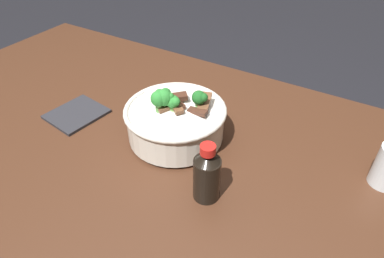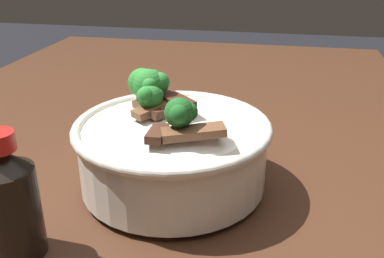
# 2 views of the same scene
# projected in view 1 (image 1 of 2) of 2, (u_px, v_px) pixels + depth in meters

# --- Properties ---
(dining_table) EXTENTS (1.50, 0.95, 0.81)m
(dining_table) POSITION_uv_depth(u_px,v_px,m) (135.00, 176.00, 0.89)
(dining_table) COLOR #472819
(dining_table) RESTS_ON ground
(rice_bowl) EXTENTS (0.24, 0.24, 0.15)m
(rice_bowl) POSITION_uv_depth(u_px,v_px,m) (175.00, 118.00, 0.80)
(rice_bowl) COLOR silver
(rice_bowl) RESTS_ON dining_table
(soy_sauce_bottle) EXTENTS (0.05, 0.05, 0.13)m
(soy_sauce_bottle) POSITION_uv_depth(u_px,v_px,m) (207.00, 175.00, 0.65)
(soy_sauce_bottle) COLOR black
(soy_sauce_bottle) RESTS_ON dining_table
(folded_napkin) EXTENTS (0.14, 0.15, 0.01)m
(folded_napkin) POSITION_uv_depth(u_px,v_px,m) (77.00, 114.00, 0.91)
(folded_napkin) COLOR #28282D
(folded_napkin) RESTS_ON dining_table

